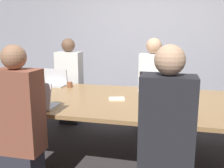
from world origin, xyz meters
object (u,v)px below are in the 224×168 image
object	(u,v)px
laptop_near_left	(37,101)
bottle_far_center	(174,86)
person_far_left	(70,83)
laptop_far_center	(152,85)
bottle_near_left	(19,93)
stapler	(152,104)
cup_far_left	(70,85)
person_near_left	(19,128)
laptop_far_left	(54,81)
person_near_midright	(166,141)
laptop_near_midright	(176,110)
person_far_center	(153,87)

from	to	relation	value
laptop_near_left	bottle_far_center	world-z (taller)	laptop_near_left
person_far_left	laptop_far_center	xyz separation A→B (m)	(1.36, -0.43, 0.12)
bottle_near_left	person_far_left	bearing A→B (deg)	90.19
stapler	cup_far_left	bearing A→B (deg)	140.54
person_near_left	laptop_far_center	size ratio (longest dim) A/B	3.99
laptop_far_left	person_near_midright	distance (m)	2.18
bottle_far_center	laptop_far_center	bearing A→B (deg)	150.42
laptop_far_center	bottle_far_center	xyz separation A→B (m)	(0.28, -0.16, 0.02)
cup_far_left	person_far_left	bearing A→B (deg)	113.36
laptop_near_midright	bottle_far_center	world-z (taller)	laptop_near_midright
person_far_center	bottle_far_center	bearing A→B (deg)	-61.46
laptop_far_left	person_far_center	size ratio (longest dim) A/B	0.26
person_far_left	cup_far_left	size ratio (longest dim) A/B	17.80
laptop_near_left	person_far_left	bearing A→B (deg)	-78.94
person_near_midright	person_far_center	bearing A→B (deg)	-82.62
laptop_near_midright	person_near_midright	world-z (taller)	person_near_midright
bottle_far_center	laptop_near_midright	bearing A→B (deg)	-89.02
laptop_near_left	bottle_near_left	xyz separation A→B (m)	(-0.30, 0.15, 0.03)
stapler	laptop_near_left	bearing A→B (deg)	-174.18
cup_far_left	bottle_near_left	size ratio (longest dim) A/B	0.33
person_far_left	laptop_near_midright	size ratio (longest dim) A/B	4.29
person_near_left	laptop_near_midright	bearing A→B (deg)	-162.69
laptop_far_center	person_near_left	bearing A→B (deg)	-124.48
person_near_midright	laptop_far_center	bearing A→B (deg)	-81.44
laptop_near_left	bottle_far_center	xyz separation A→B (m)	(1.34, 0.94, 0.02)
cup_far_left	person_near_midright	bearing A→B (deg)	-45.67
laptop_near_left	stapler	world-z (taller)	laptop_near_left
bottle_near_left	person_near_midright	bearing A→B (deg)	-18.71
person_far_left	person_far_center	size ratio (longest dim) A/B	0.99
person_near_midright	bottle_near_left	size ratio (longest dim) A/B	5.84
person_far_center	person_near_midright	bearing A→B (deg)	-82.62
person_far_center	stapler	world-z (taller)	person_far_center
person_near_left	laptop_near_left	bearing A→B (deg)	-83.58
cup_far_left	laptop_near_midright	world-z (taller)	laptop_near_midright
bottle_far_center	person_near_midright	bearing A→B (deg)	-92.33
bottle_near_left	laptop_far_center	bearing A→B (deg)	35.11
bottle_near_left	laptop_near_midright	bearing A→B (deg)	-4.15
stapler	person_near_left	bearing A→B (deg)	-157.02
person_near_midright	person_far_center	distance (m)	1.90
laptop_far_center	laptop_near_midright	bearing A→B (deg)	-74.69
laptop_near_left	stapler	bearing A→B (deg)	-164.26
person_near_left	person_far_center	world-z (taller)	person_far_center
laptop_near_midright	bottle_near_left	size ratio (longest dim) A/B	1.35
person_near_midright	person_near_left	bearing A→B (deg)	-0.31
stapler	bottle_far_center	bearing A→B (deg)	61.26
laptop_near_midright	person_near_left	xyz separation A→B (m)	(-1.32, -0.41, -0.13)
cup_far_left	laptop_near_left	size ratio (longest dim) A/B	0.22
person_far_center	bottle_far_center	size ratio (longest dim) A/B	6.49
laptop_near_left	person_far_center	xyz separation A→B (m)	(1.05, 1.49, -0.12)
bottle_near_left	person_near_left	bearing A→B (deg)	-57.40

